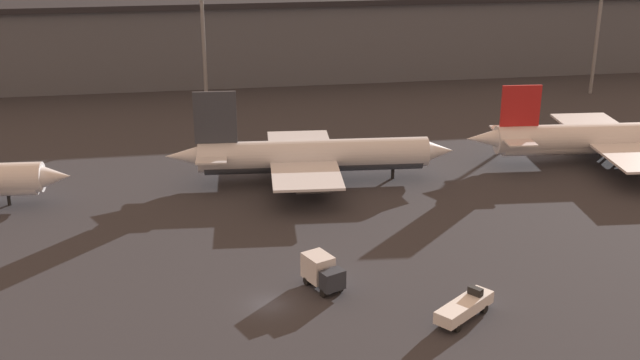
# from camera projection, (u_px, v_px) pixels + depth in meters

# --- Properties ---
(ground) EXTENTS (600.00, 600.00, 0.00)m
(ground) POSITION_uv_depth(u_px,v_px,m) (268.00, 304.00, 83.71)
(ground) COLOR #2D2D33
(terminal_building) EXTENTS (247.12, 22.20, 18.00)m
(terminal_building) POSITION_uv_depth(u_px,v_px,m) (220.00, 38.00, 176.44)
(terminal_building) COLOR #4C515B
(terminal_building) RESTS_ON ground
(airplane_1) EXTENTS (42.33, 26.79, 13.85)m
(airplane_1) POSITION_uv_depth(u_px,v_px,m) (311.00, 156.00, 116.78)
(airplane_1) COLOR silver
(airplane_1) RESTS_ON ground
(airplane_2) EXTENTS (50.53, 30.32, 12.67)m
(airplane_2) POSITION_uv_depth(u_px,v_px,m) (624.00, 138.00, 125.01)
(airplane_2) COLOR silver
(airplane_2) RESTS_ON ground
(service_vehicle_3) EXTENTS (4.41, 5.76, 3.56)m
(service_vehicle_3) POSITION_uv_depth(u_px,v_px,m) (322.00, 271.00, 86.56)
(service_vehicle_3) COLOR #282D38
(service_vehicle_3) RESTS_ON ground
(service_vehicle_4) EXTENTS (7.41, 6.46, 2.80)m
(service_vehicle_4) POSITION_uv_depth(u_px,v_px,m) (465.00, 307.00, 80.53)
(service_vehicle_4) COLOR white
(service_vehicle_4) RESTS_ON ground
(lamp_post_1) EXTENTS (1.80, 1.80, 26.86)m
(lamp_post_1) POSITION_uv_depth(u_px,v_px,m) (203.00, 22.00, 148.97)
(lamp_post_1) COLOR slate
(lamp_post_1) RESTS_ON ground
(lamp_post_2) EXTENTS (1.80, 1.80, 21.38)m
(lamp_post_2) POSITION_uv_depth(u_px,v_px,m) (598.00, 26.00, 162.00)
(lamp_post_2) COLOR slate
(lamp_post_2) RESTS_ON ground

